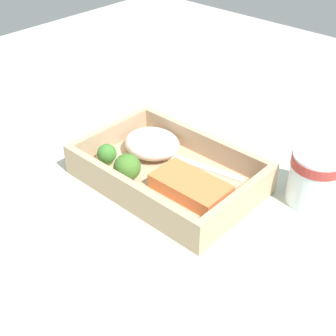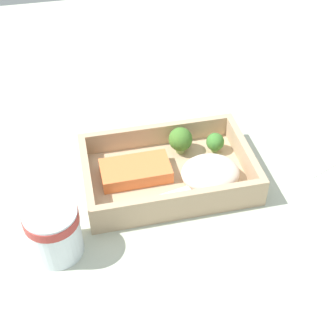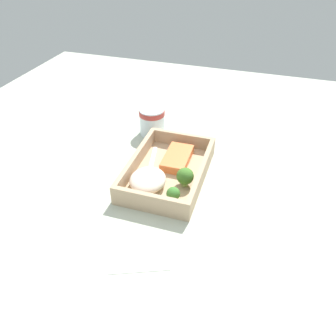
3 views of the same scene
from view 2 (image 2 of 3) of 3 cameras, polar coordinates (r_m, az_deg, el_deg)
ground_plane at (r=80.72cm, az=0.00°, el=-1.94°), size 160.00×160.00×2.00cm
takeout_tray at (r=79.61cm, az=0.00°, el=-1.12°), size 28.04×18.67×1.20cm
tray_rim at (r=77.86cm, az=0.00°, el=0.26°), size 28.04×18.67×3.95cm
salmon_fillet at (r=78.39cm, az=-3.97°, el=-0.35°), size 11.67×6.57×2.27cm
mashed_potatoes at (r=77.09cm, az=5.19°, el=-0.58°), size 9.70×8.72×3.75cm
broccoli_floret_1 at (r=82.01cm, az=1.53°, el=3.48°), size 4.21×4.21×4.92cm
broccoli_floret_2 at (r=83.04cm, az=5.77°, el=3.16°), size 3.21×3.21×3.64cm
fork at (r=75.45cm, az=0.24°, el=-3.29°), size 15.81×4.78×0.44cm
paper_cup at (r=68.27cm, az=-13.76°, el=-7.34°), size 7.74×7.74×8.29cm
receipt_slip at (r=88.80cm, az=15.89°, el=1.98°), size 12.65×14.55×0.24cm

